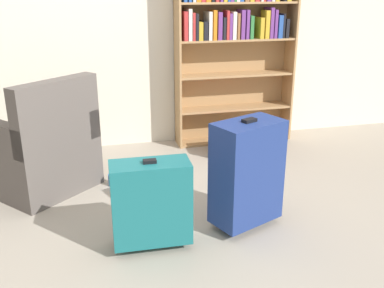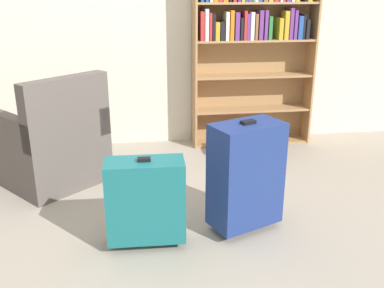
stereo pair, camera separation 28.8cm
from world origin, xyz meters
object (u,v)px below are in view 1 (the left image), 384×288
object	(u,v)px
storage_box	(235,142)
suitcase_navy_blue	(247,172)
mug	(114,180)
suitcase_teal	(151,202)
armchair	(41,151)
bookshelf	(235,17)

from	to	relation	value
storage_box	suitcase_navy_blue	bearing A→B (deg)	-106.33
mug	suitcase_teal	size ratio (longest dim) A/B	0.21
suitcase_navy_blue	storage_box	bearing A→B (deg)	73.67
armchair	bookshelf	bearing A→B (deg)	22.21
storage_box	bookshelf	bearing A→B (deg)	76.10
bookshelf	armchair	bearing A→B (deg)	-157.79
storage_box	suitcase_navy_blue	xyz separation A→B (m)	(-0.38, -1.28, 0.27)
bookshelf	suitcase_teal	bearing A→B (deg)	-122.07
storage_box	suitcase_teal	xyz separation A→B (m)	(-1.02, -1.39, 0.18)
mug	storage_box	size ratio (longest dim) A/B	0.28
armchair	suitcase_navy_blue	xyz separation A→B (m)	(1.34, -0.94, 0.07)
bookshelf	suitcase_navy_blue	distance (m)	1.94
armchair	mug	bearing A→B (deg)	-9.00
bookshelf	mug	size ratio (longest dim) A/B	17.01
armchair	suitcase_navy_blue	distance (m)	1.64
armchair	mug	world-z (taller)	armchair
bookshelf	mug	bearing A→B (deg)	-147.09
bookshelf	storage_box	size ratio (longest dim) A/B	4.70
storage_box	suitcase_teal	distance (m)	1.73
suitcase_navy_blue	suitcase_teal	xyz separation A→B (m)	(-0.64, -0.10, -0.08)
armchair	storage_box	size ratio (longest dim) A/B	2.27
suitcase_navy_blue	suitcase_teal	distance (m)	0.66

